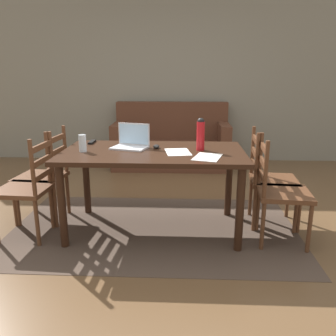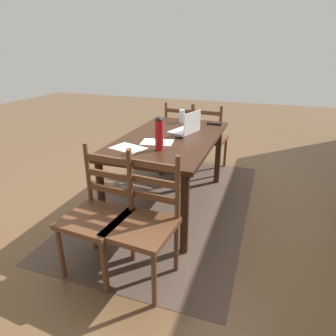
{
  "view_description": "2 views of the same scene",
  "coord_description": "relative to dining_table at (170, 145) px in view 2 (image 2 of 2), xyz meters",
  "views": [
    {
      "loc": [
        0.28,
        -3.12,
        1.48
      ],
      "look_at": [
        0.14,
        -0.04,
        0.63
      ],
      "focal_mm": 37.5,
      "sensor_mm": 36.0,
      "label": 1
    },
    {
      "loc": [
        2.76,
        0.94,
        1.62
      ],
      "look_at": [
        0.11,
        0.02,
        0.48
      ],
      "focal_mm": 31.66,
      "sensor_mm": 36.0,
      "label": 2
    }
  ],
  "objects": [
    {
      "name": "chair_right_near",
      "position": [
        1.12,
        -0.18,
        -0.22
      ],
      "size": [
        0.48,
        0.48,
        0.95
      ],
      "color": "#56331E",
      "rests_on": "ground"
    },
    {
      "name": "chair_left_near",
      "position": [
        -1.12,
        -0.19,
        -0.22
      ],
      "size": [
        0.46,
        0.46,
        0.95
      ],
      "color": "#56331E",
      "rests_on": "ground"
    },
    {
      "name": "laptop",
      "position": [
        -0.22,
        0.12,
        0.15
      ],
      "size": [
        0.37,
        0.3,
        0.23
      ],
      "color": "silver",
      "rests_on": "dining_table"
    },
    {
      "name": "dining_table",
      "position": [
        0.0,
        0.0,
        0.0
      ],
      "size": [
        1.66,
        0.92,
        0.78
      ],
      "color": "black",
      "rests_on": "ground"
    },
    {
      "name": "chair_right_far",
      "position": [
        1.12,
        0.19,
        -0.22
      ],
      "size": [
        0.47,
        0.47,
        0.95
      ],
      "color": "#56331E",
      "rests_on": "ground"
    },
    {
      "name": "ground_plane",
      "position": [
        0.0,
        0.0,
        -0.69
      ],
      "size": [
        14.0,
        14.0,
        0.0
      ],
      "primitive_type": "plane",
      "color": "brown"
    },
    {
      "name": "chair_left_far",
      "position": [
        -1.12,
        0.18,
        -0.22
      ],
      "size": [
        0.48,
        0.48,
        0.95
      ],
      "color": "#56331E",
      "rests_on": "ground"
    },
    {
      "name": "computer_mouse",
      "position": [
        0.02,
        0.11,
        0.11
      ],
      "size": [
        0.06,
        0.1,
        0.03
      ],
      "primitive_type": "ellipsoid",
      "rotation": [
        0.0,
        0.0,
        -0.01
      ],
      "color": "black",
      "rests_on": "dining_table"
    },
    {
      "name": "tv_remote",
      "position": [
        -0.65,
        0.33,
        0.1
      ],
      "size": [
        0.05,
        0.17,
        0.02
      ],
      "primitive_type": "cube",
      "rotation": [
        0.0,
        0.0,
        3.14
      ],
      "color": "black",
      "rests_on": "dining_table"
    },
    {
      "name": "water_bottle",
      "position": [
        0.43,
        0.05,
        0.25
      ],
      "size": [
        0.07,
        0.07,
        0.3
      ],
      "color": "#A81419",
      "rests_on": "dining_table"
    },
    {
      "name": "area_rug",
      "position": [
        0.0,
        0.0,
        -0.68
      ],
      "size": [
        2.73,
        1.68,
        0.01
      ],
      "primitive_type": "cube",
      "color": "#47382D",
      "rests_on": "ground"
    },
    {
      "name": "drinking_glass",
      "position": [
        -0.63,
        -0.06,
        0.17
      ],
      "size": [
        0.07,
        0.07,
        0.15
      ],
      "primitive_type": "cylinder",
      "color": "silver",
      "rests_on": "dining_table"
    },
    {
      "name": "paper_stack_left",
      "position": [
        0.48,
        -0.23,
        0.1
      ],
      "size": [
        0.29,
        0.34,
        0.0
      ],
      "primitive_type": "cube",
      "rotation": [
        0.0,
        0.0,
        -0.29
      ],
      "color": "white",
      "rests_on": "dining_table"
    },
    {
      "name": "paper_stack_right",
      "position": [
        0.23,
        -0.05,
        0.1
      ],
      "size": [
        0.26,
        0.33,
        0.0
      ],
      "primitive_type": "cube",
      "rotation": [
        0.0,
        0.0,
        0.16
      ],
      "color": "white",
      "rests_on": "dining_table"
    }
  ]
}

